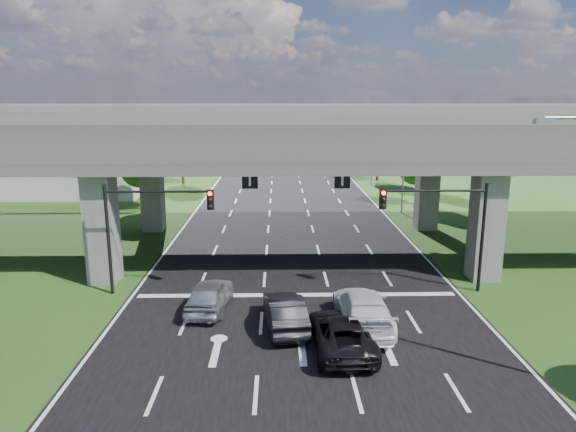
{
  "coord_description": "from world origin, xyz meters",
  "views": [
    {
      "loc": [
        -0.97,
        -22.43,
        10.24
      ],
      "look_at": [
        -0.4,
        7.42,
        3.5
      ],
      "focal_mm": 32.0,
      "sensor_mm": 36.0,
      "label": 1
    }
  ],
  "objects_px": {
    "streetlight_beyond": "(369,138)",
    "car_silver": "(210,295)",
    "car_white": "(363,309)",
    "signal_right": "(444,217)",
    "streetlight_far": "(400,150)",
    "car_trailing": "(342,333)",
    "signal_left": "(148,218)",
    "car_dark": "(285,312)"
  },
  "relations": [
    {
      "from": "signal_right",
      "to": "streetlight_beyond",
      "type": "xyz_separation_m",
      "value": [
        2.27,
        36.06,
        1.66
      ]
    },
    {
      "from": "car_dark",
      "to": "car_white",
      "type": "distance_m",
      "value": 3.59
    },
    {
      "from": "streetlight_far",
      "to": "car_dark",
      "type": "xyz_separation_m",
      "value": [
        -10.79,
        -24.52,
        -5.05
      ]
    },
    {
      "from": "car_trailing",
      "to": "car_silver",
      "type": "bearing_deg",
      "value": -37.34
    },
    {
      "from": "car_silver",
      "to": "streetlight_beyond",
      "type": "bearing_deg",
      "value": -105.41
    },
    {
      "from": "streetlight_far",
      "to": "car_silver",
      "type": "xyz_separation_m",
      "value": [
        -14.5,
        -22.35,
        -5.04
      ]
    },
    {
      "from": "streetlight_beyond",
      "to": "streetlight_far",
      "type": "bearing_deg",
      "value": -90.0
    },
    {
      "from": "streetlight_far",
      "to": "car_dark",
      "type": "height_order",
      "value": "streetlight_far"
    },
    {
      "from": "car_dark",
      "to": "car_white",
      "type": "bearing_deg",
      "value": 174.0
    },
    {
      "from": "signal_left",
      "to": "streetlight_far",
      "type": "bearing_deg",
      "value": 48.22
    },
    {
      "from": "signal_right",
      "to": "streetlight_far",
      "type": "bearing_deg",
      "value": 83.53
    },
    {
      "from": "streetlight_beyond",
      "to": "signal_right",
      "type": "bearing_deg",
      "value": -93.61
    },
    {
      "from": "streetlight_far",
      "to": "streetlight_beyond",
      "type": "distance_m",
      "value": 16.0
    },
    {
      "from": "streetlight_beyond",
      "to": "car_dark",
      "type": "xyz_separation_m",
      "value": [
        -10.79,
        -40.52,
        -5.05
      ]
    },
    {
      "from": "signal_left",
      "to": "car_dark",
      "type": "relative_size",
      "value": 1.29
    },
    {
      "from": "streetlight_beyond",
      "to": "car_silver",
      "type": "xyz_separation_m",
      "value": [
        -14.5,
        -38.35,
        -5.04
      ]
    },
    {
      "from": "streetlight_beyond",
      "to": "car_trailing",
      "type": "bearing_deg",
      "value": -101.19
    },
    {
      "from": "signal_left",
      "to": "streetlight_far",
      "type": "height_order",
      "value": "streetlight_far"
    },
    {
      "from": "car_trailing",
      "to": "car_white",
      "type": "bearing_deg",
      "value": -121.25
    },
    {
      "from": "streetlight_beyond",
      "to": "car_silver",
      "type": "bearing_deg",
      "value": -110.72
    },
    {
      "from": "signal_left",
      "to": "car_silver",
      "type": "bearing_deg",
      "value": -33.8
    },
    {
      "from": "signal_left",
      "to": "car_silver",
      "type": "distance_m",
      "value": 5.33
    },
    {
      "from": "streetlight_far",
      "to": "car_trailing",
      "type": "height_order",
      "value": "streetlight_far"
    },
    {
      "from": "car_silver",
      "to": "car_trailing",
      "type": "bearing_deg",
      "value": 149.99
    },
    {
      "from": "streetlight_beyond",
      "to": "car_white",
      "type": "distance_m",
      "value": 41.37
    },
    {
      "from": "signal_right",
      "to": "car_silver",
      "type": "relative_size",
      "value": 1.32
    },
    {
      "from": "car_dark",
      "to": "car_trailing",
      "type": "height_order",
      "value": "car_dark"
    },
    {
      "from": "signal_right",
      "to": "streetlight_beyond",
      "type": "bearing_deg",
      "value": 86.39
    },
    {
      "from": "car_white",
      "to": "signal_right",
      "type": "bearing_deg",
      "value": -137.93
    },
    {
      "from": "car_white",
      "to": "car_dark",
      "type": "bearing_deg",
      "value": 1.73
    },
    {
      "from": "signal_right",
      "to": "car_dark",
      "type": "bearing_deg",
      "value": -152.37
    },
    {
      "from": "signal_right",
      "to": "car_white",
      "type": "height_order",
      "value": "signal_right"
    },
    {
      "from": "signal_right",
      "to": "car_trailing",
      "type": "distance_m",
      "value": 9.65
    },
    {
      "from": "signal_right",
      "to": "car_trailing",
      "type": "bearing_deg",
      "value": -133.09
    },
    {
      "from": "signal_left",
      "to": "streetlight_beyond",
      "type": "xyz_separation_m",
      "value": [
        17.92,
        36.06,
        1.66
      ]
    },
    {
      "from": "signal_right",
      "to": "streetlight_far",
      "type": "relative_size",
      "value": 0.6
    },
    {
      "from": "streetlight_beyond",
      "to": "car_white",
      "type": "height_order",
      "value": "streetlight_beyond"
    },
    {
      "from": "car_silver",
      "to": "car_trailing",
      "type": "height_order",
      "value": "car_silver"
    },
    {
      "from": "streetlight_far",
      "to": "car_silver",
      "type": "relative_size",
      "value": 2.2
    },
    {
      "from": "streetlight_far",
      "to": "car_trailing",
      "type": "xyz_separation_m",
      "value": [
        -8.43,
        -26.64,
        -5.1
      ]
    },
    {
      "from": "streetlight_far",
      "to": "car_trailing",
      "type": "bearing_deg",
      "value": -107.57
    },
    {
      "from": "streetlight_beyond",
      "to": "car_trailing",
      "type": "relative_size",
      "value": 1.93
    }
  ]
}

